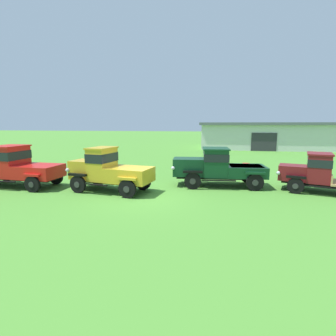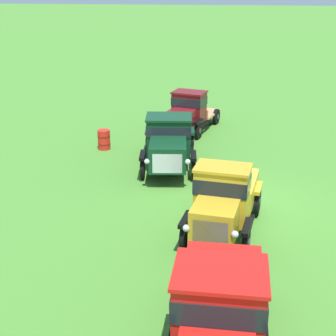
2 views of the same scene
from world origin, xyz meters
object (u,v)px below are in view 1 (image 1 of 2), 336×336
(farm_shed, at_px, (283,135))
(vintage_truck_midrow_center, at_px, (217,166))
(oil_drum_beside_row, at_px, (246,170))
(vintage_truck_far_side, at_px, (315,172))
(vintage_truck_foreground_near, at_px, (13,166))
(vintage_truck_second_in_line, at_px, (108,170))

(farm_shed, bearing_deg, vintage_truck_midrow_center, -109.72)
(vintage_truck_midrow_center, distance_m, oil_drum_beside_row, 3.80)
(vintage_truck_midrow_center, xyz_separation_m, vintage_truck_far_side, (5.07, -0.40, -0.09))
(vintage_truck_foreground_near, relative_size, vintage_truck_far_side, 1.16)
(vintage_truck_foreground_near, distance_m, vintage_truck_midrow_center, 11.59)
(vintage_truck_foreground_near, bearing_deg, vintage_truck_far_side, 6.53)
(vintage_truck_second_in_line, bearing_deg, oil_drum_beside_row, 36.09)
(vintage_truck_foreground_near, bearing_deg, vintage_truck_midrow_center, 11.36)
(vintage_truck_foreground_near, height_order, vintage_truck_far_side, vintage_truck_foreground_near)
(vintage_truck_foreground_near, distance_m, oil_drum_beside_row, 14.41)
(vintage_truck_second_in_line, bearing_deg, vintage_truck_midrow_center, 22.39)
(farm_shed, height_order, oil_drum_beside_row, farm_shed)
(vintage_truck_second_in_line, distance_m, vintage_truck_midrow_center, 6.04)
(vintage_truck_foreground_near, height_order, vintage_truck_midrow_center, vintage_truck_foreground_near)
(vintage_truck_midrow_center, height_order, oil_drum_beside_row, vintage_truck_midrow_center)
(farm_shed, height_order, vintage_truck_midrow_center, farm_shed)
(vintage_truck_foreground_near, bearing_deg, vintage_truck_second_in_line, -0.21)
(farm_shed, xyz_separation_m, vintage_truck_foreground_near, (-20.78, -28.57, -0.71))
(vintage_truck_second_in_line, xyz_separation_m, vintage_truck_midrow_center, (5.59, 2.30, -0.00))
(farm_shed, relative_size, vintage_truck_midrow_center, 4.47)
(vintage_truck_foreground_near, distance_m, vintage_truck_far_side, 16.53)
(farm_shed, distance_m, vintage_truck_far_side, 27.05)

